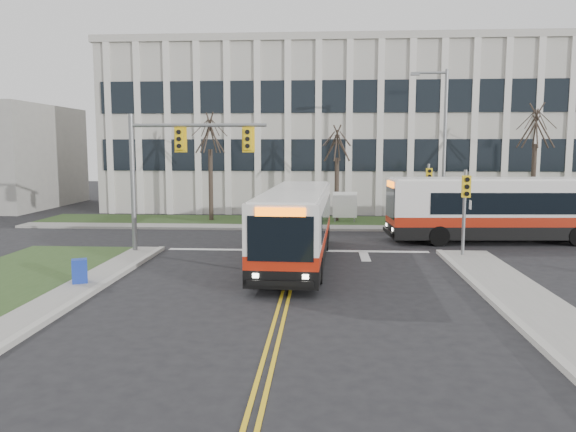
# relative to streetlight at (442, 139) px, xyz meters

# --- Properties ---
(ground) EXTENTS (120.00, 120.00, 0.00)m
(ground) POSITION_rel_streetlight_xyz_m (-8.03, -16.20, -5.19)
(ground) COLOR black
(ground) RESTS_ON ground
(sidewalk_cross) EXTENTS (44.00, 1.60, 0.14)m
(sidewalk_cross) POSITION_rel_streetlight_xyz_m (-3.03, -1.00, -5.12)
(sidewalk_cross) COLOR #9E9B93
(sidewalk_cross) RESTS_ON ground
(building_lawn) EXTENTS (44.00, 5.00, 0.12)m
(building_lawn) POSITION_rel_streetlight_xyz_m (-3.03, 1.80, -5.13)
(building_lawn) COLOR #2D471E
(building_lawn) RESTS_ON ground
(office_building) EXTENTS (40.00, 16.00, 12.00)m
(office_building) POSITION_rel_streetlight_xyz_m (-3.03, 13.80, 0.81)
(office_building) COLOR #B6B3A8
(office_building) RESTS_ON ground
(mast_arm_signal) EXTENTS (6.11, 0.38, 6.20)m
(mast_arm_signal) POSITION_rel_streetlight_xyz_m (-13.65, -9.04, -0.94)
(mast_arm_signal) COLOR slate
(mast_arm_signal) RESTS_ON ground
(signal_pole_near) EXTENTS (0.34, 0.39, 3.80)m
(signal_pole_near) POSITION_rel_streetlight_xyz_m (-0.83, -9.30, -2.69)
(signal_pole_near) COLOR slate
(signal_pole_near) RESTS_ON ground
(signal_pole_far) EXTENTS (0.34, 0.39, 3.80)m
(signal_pole_far) POSITION_rel_streetlight_xyz_m (-0.83, -0.80, -2.69)
(signal_pole_far) COLOR slate
(signal_pole_far) RESTS_ON ground
(streetlight) EXTENTS (2.15, 0.25, 9.20)m
(streetlight) POSITION_rel_streetlight_xyz_m (0.00, 0.00, 0.00)
(streetlight) COLOR slate
(streetlight) RESTS_ON ground
(directory_sign) EXTENTS (1.50, 0.12, 2.00)m
(directory_sign) POSITION_rel_streetlight_xyz_m (-5.53, 1.30, -4.02)
(directory_sign) COLOR slate
(directory_sign) RESTS_ON ground
(tree_left) EXTENTS (1.80, 1.80, 7.70)m
(tree_left) POSITION_rel_streetlight_xyz_m (-14.03, 1.80, 0.32)
(tree_left) COLOR #42352B
(tree_left) RESTS_ON ground
(tree_mid) EXTENTS (1.80, 1.80, 6.82)m
(tree_mid) POSITION_rel_streetlight_xyz_m (-6.03, 2.00, -0.31)
(tree_mid) COLOR #42352B
(tree_mid) RESTS_ON ground
(tree_right) EXTENTS (1.80, 1.80, 8.25)m
(tree_right) POSITION_rel_streetlight_xyz_m (5.97, 1.80, 0.71)
(tree_right) COLOR #42352B
(tree_right) RESTS_ON ground
(bus_main) EXTENTS (2.85, 11.25, 2.98)m
(bus_main) POSITION_rel_streetlight_xyz_m (-7.95, -10.68, -3.71)
(bus_main) COLOR silver
(bus_main) RESTS_ON ground
(bus_cross) EXTENTS (11.99, 3.33, 3.16)m
(bus_cross) POSITION_rel_streetlight_xyz_m (2.40, -4.96, -3.61)
(bus_cross) COLOR silver
(bus_cross) RESTS_ON ground
(newspaper_box_blue) EXTENTS (0.64, 0.61, 0.95)m
(newspaper_box_blue) POSITION_rel_streetlight_xyz_m (-15.14, -15.17, -4.72)
(newspaper_box_blue) COLOR #162F97
(newspaper_box_blue) RESTS_ON ground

